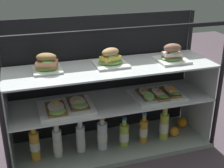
# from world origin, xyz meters

# --- Properties ---
(ground_plane) EXTENTS (6.00, 6.00, 0.02)m
(ground_plane) POSITION_xyz_m (0.00, 0.00, -0.01)
(ground_plane) COLOR #4C3E47
(ground_plane) RESTS_ON ground
(case_base_deck) EXTENTS (1.39, 0.44, 0.03)m
(case_base_deck) POSITION_xyz_m (0.00, 0.00, 0.02)
(case_base_deck) COLOR #9DA6A0
(case_base_deck) RESTS_ON ground
(case_frame) EXTENTS (1.39, 0.44, 0.90)m
(case_frame) POSITION_xyz_m (0.00, 0.14, 0.49)
(case_frame) COLOR black
(case_frame) RESTS_ON ground
(riser_lower_tier) EXTENTS (1.33, 0.38, 0.33)m
(riser_lower_tier) POSITION_xyz_m (0.00, 0.00, 0.20)
(riser_lower_tier) COLOR silver
(riser_lower_tier) RESTS_ON case_base_deck
(shelf_lower_glass) EXTENTS (1.35, 0.40, 0.01)m
(shelf_lower_glass) POSITION_xyz_m (0.00, 0.00, 0.37)
(shelf_lower_glass) COLOR silver
(shelf_lower_glass) RESTS_ON riser_lower_tier
(riser_upper_tier) EXTENTS (1.33, 0.38, 0.23)m
(riser_upper_tier) POSITION_xyz_m (0.00, 0.00, 0.49)
(riser_upper_tier) COLOR silver
(riser_upper_tier) RESTS_ON shelf_lower_glass
(shelf_upper_glass) EXTENTS (1.35, 0.40, 0.01)m
(shelf_upper_glass) POSITION_xyz_m (0.00, 0.00, 0.60)
(shelf_upper_glass) COLOR silver
(shelf_upper_glass) RESTS_ON riser_upper_tier
(plated_roll_sandwich_near_left_corner) EXTENTS (0.17, 0.17, 0.11)m
(plated_roll_sandwich_near_left_corner) POSITION_xyz_m (-0.40, 0.04, 0.66)
(plated_roll_sandwich_near_left_corner) COLOR white
(plated_roll_sandwich_near_left_corner) RESTS_ON shelf_upper_glass
(plated_roll_sandwich_mid_right) EXTENTS (0.21, 0.21, 0.11)m
(plated_roll_sandwich_mid_right) POSITION_xyz_m (-0.00, 0.03, 0.65)
(plated_roll_sandwich_mid_right) COLOR white
(plated_roll_sandwich_mid_right) RESTS_ON shelf_upper_glass
(plated_roll_sandwich_right_of_center) EXTENTS (0.20, 0.20, 0.12)m
(plated_roll_sandwich_right_of_center) POSITION_xyz_m (0.41, -0.02, 0.65)
(plated_roll_sandwich_right_of_center) COLOR white
(plated_roll_sandwich_right_of_center) RESTS_ON shelf_upper_glass
(open_sandwich_tray_mid_right) EXTENTS (0.34, 0.28, 0.06)m
(open_sandwich_tray_mid_right) POSITION_xyz_m (-0.31, -0.04, 0.39)
(open_sandwich_tray_mid_right) COLOR white
(open_sandwich_tray_mid_right) RESTS_ON shelf_lower_glass
(open_sandwich_tray_far_left) EXTENTS (0.34, 0.28, 0.06)m
(open_sandwich_tray_far_left) POSITION_xyz_m (0.32, -0.04, 0.39)
(open_sandwich_tray_far_left) COLOR white
(open_sandwich_tray_far_left) RESTS_ON shelf_lower_glass
(juice_bottle_front_left_end) EXTENTS (0.06, 0.06, 0.26)m
(juice_bottle_front_left_end) POSITION_xyz_m (-0.53, -0.02, 0.14)
(juice_bottle_front_left_end) COLOR gold
(juice_bottle_front_left_end) RESTS_ON case_base_deck
(juice_bottle_front_right_end) EXTENTS (0.06, 0.06, 0.25)m
(juice_bottle_front_right_end) POSITION_xyz_m (-0.38, -0.02, 0.13)
(juice_bottle_front_right_end) COLOR silver
(juice_bottle_front_right_end) RESTS_ON case_base_deck
(juice_bottle_back_left) EXTENTS (0.06, 0.06, 0.24)m
(juice_bottle_back_left) POSITION_xyz_m (-0.23, -0.02, 0.13)
(juice_bottle_back_left) COLOR white
(juice_bottle_back_left) RESTS_ON case_base_deck
(juice_bottle_front_fourth) EXTENTS (0.07, 0.07, 0.23)m
(juice_bottle_front_fourth) POSITION_xyz_m (-0.08, -0.03, 0.13)
(juice_bottle_front_fourth) COLOR white
(juice_bottle_front_fourth) RESTS_ON case_base_deck
(juice_bottle_back_right) EXTENTS (0.07, 0.07, 0.21)m
(juice_bottle_back_right) POSITION_xyz_m (0.08, -0.04, 0.11)
(juice_bottle_back_right) COLOR #AFD346
(juice_bottle_back_right) RESTS_ON case_base_deck
(juice_bottle_front_middle) EXTENTS (0.06, 0.06, 0.23)m
(juice_bottle_front_middle) POSITION_xyz_m (0.22, -0.04, 0.12)
(juice_bottle_front_middle) COLOR gold
(juice_bottle_front_middle) RESTS_ON case_base_deck
(juice_bottle_near_post) EXTENTS (0.07, 0.07, 0.25)m
(juice_bottle_near_post) POSITION_xyz_m (0.38, -0.04, 0.13)
(juice_bottle_near_post) COLOR #BAC843
(juice_bottle_near_post) RESTS_ON case_base_deck
(orange_fruit_beside_bottles) EXTENTS (0.08, 0.08, 0.08)m
(orange_fruit_beside_bottles) POSITION_xyz_m (0.59, 0.05, 0.07)
(orange_fruit_beside_bottles) COLOR orange
(orange_fruit_beside_bottles) RESTS_ON case_base_deck
(orange_fruit_near_left_post) EXTENTS (0.07, 0.07, 0.07)m
(orange_fruit_near_left_post) POSITION_xyz_m (0.47, -0.04, 0.07)
(orange_fruit_near_left_post) COLOR orange
(orange_fruit_near_left_post) RESTS_ON case_base_deck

